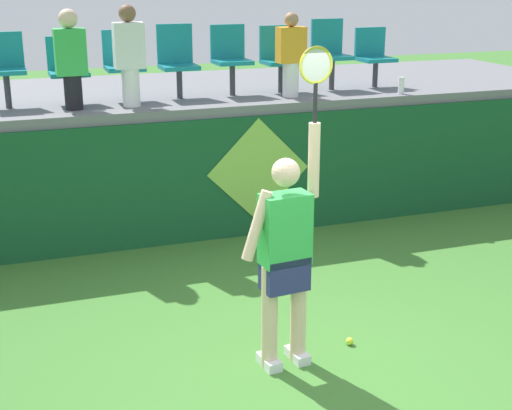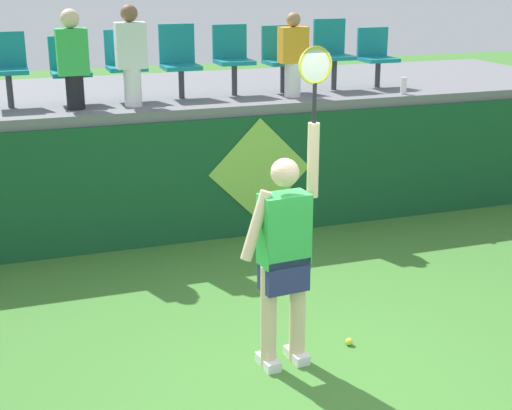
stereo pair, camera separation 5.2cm
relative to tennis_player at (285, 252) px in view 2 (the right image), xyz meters
name	(u,v)px [view 2 (the right image)]	position (x,y,z in m)	size (l,w,h in m)	color
ground_plane	(314,379)	(0.14, -0.32, -0.98)	(40.00, 40.00, 0.00)	#3D752D
court_back_wall	(200,180)	(0.14, 3.08, -0.25)	(11.66, 0.20, 1.45)	#144C28
spectator_platform	(169,93)	(0.14, 4.61, 0.54)	(11.66, 3.15, 0.12)	slate
tennis_player	(285,252)	(0.00, 0.00, 0.00)	(0.75, 0.29, 2.55)	white
tennis_ball	(349,342)	(0.64, 0.09, -0.94)	(0.07, 0.07, 0.07)	#D1E533
water_bottle	(404,86)	(2.85, 3.19, 0.70)	(0.08, 0.08, 0.21)	white
stadium_chair_1	(7,65)	(-1.86, 3.88, 1.07)	(0.44, 0.42, 0.84)	#38383D
stadium_chair_2	(70,67)	(-1.17, 3.88, 1.02)	(0.44, 0.42, 0.77)	#38383D
stadium_chair_3	(125,61)	(-0.53, 3.88, 1.06)	(0.44, 0.42, 0.82)	#38383D
stadium_chair_4	(179,58)	(0.13, 3.89, 1.07)	(0.44, 0.42, 0.88)	#38383D
stadium_chair_5	(232,56)	(0.81, 3.89, 1.08)	(0.44, 0.42, 0.85)	#38383D
stadium_chair_6	(281,56)	(1.45, 3.89, 1.06)	(0.44, 0.42, 0.83)	#38383D
stadium_chair_7	(332,50)	(2.17, 3.89, 1.10)	(0.44, 0.42, 0.89)	#38383D
stadium_chair_8	(376,54)	(2.81, 3.88, 1.03)	(0.44, 0.42, 0.77)	#38383D
spectator_0	(73,57)	(-1.17, 3.48, 1.18)	(0.34, 0.21, 1.10)	black
spectator_1	(293,54)	(1.45, 3.48, 1.12)	(0.34, 0.20, 1.02)	white
spectator_2	(131,54)	(-0.53, 3.46, 1.19)	(0.34, 0.20, 1.14)	white
wall_signage_mount	(260,234)	(0.85, 2.98, -0.97)	(1.27, 0.01, 1.44)	#144C28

